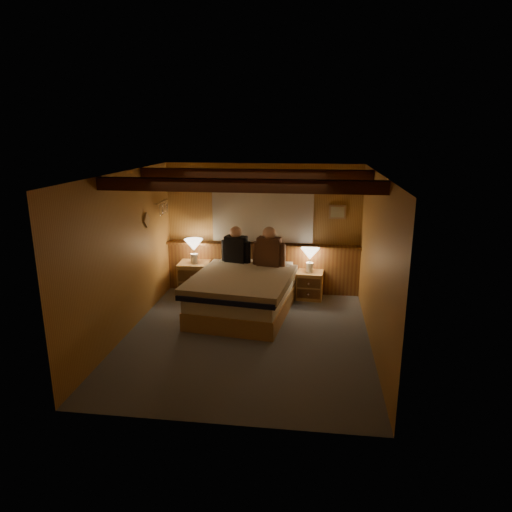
% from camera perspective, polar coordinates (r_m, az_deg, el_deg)
% --- Properties ---
extents(floor, '(4.20, 4.20, 0.00)m').
position_cam_1_polar(floor, '(6.88, -1.19, -10.09)').
color(floor, '#4B4F5A').
rests_on(floor, ground).
extents(ceiling, '(4.20, 4.20, 0.00)m').
position_cam_1_polar(ceiling, '(6.23, -1.31, 10.25)').
color(ceiling, '#B88F45').
rests_on(ceiling, wall_back).
extents(wall_back, '(3.60, 0.00, 3.60)m').
position_cam_1_polar(wall_back, '(8.48, 0.86, 3.41)').
color(wall_back, '#B88942').
rests_on(wall_back, floor).
extents(wall_left, '(0.00, 4.20, 4.20)m').
position_cam_1_polar(wall_left, '(6.95, -16.10, 0.11)').
color(wall_left, '#B88942').
rests_on(wall_left, floor).
extents(wall_right, '(0.00, 4.20, 4.20)m').
position_cam_1_polar(wall_right, '(6.44, 14.79, -0.97)').
color(wall_right, '#B88942').
rests_on(wall_right, floor).
extents(wall_front, '(3.60, 0.00, 3.60)m').
position_cam_1_polar(wall_front, '(4.50, -5.26, -7.65)').
color(wall_front, '#B88942').
rests_on(wall_front, floor).
extents(wainscot, '(3.60, 0.23, 0.94)m').
position_cam_1_polar(wainscot, '(8.59, 0.80, -1.35)').
color(wainscot, brown).
rests_on(wainscot, wall_back).
extents(curtain_window, '(2.18, 0.09, 1.11)m').
position_cam_1_polar(curtain_window, '(8.35, 0.82, 5.47)').
color(curtain_window, '#401F10').
rests_on(curtain_window, wall_back).
extents(ceiling_beams, '(3.60, 1.65, 0.16)m').
position_cam_1_polar(ceiling_beams, '(6.39, -1.11, 9.57)').
color(ceiling_beams, '#401F10').
rests_on(ceiling_beams, ceiling).
extents(coat_rail, '(0.05, 0.55, 0.24)m').
position_cam_1_polar(coat_rail, '(8.26, -11.55, 6.08)').
color(coat_rail, silver).
rests_on(coat_rail, wall_left).
extents(framed_print, '(0.30, 0.04, 0.25)m').
position_cam_1_polar(framed_print, '(8.35, 10.15, 5.43)').
color(framed_print, tan).
rests_on(framed_print, wall_back).
extents(bed, '(1.77, 2.17, 0.68)m').
position_cam_1_polar(bed, '(7.60, -1.61, -4.67)').
color(bed, tan).
rests_on(bed, floor).
extents(nightstand_left, '(0.57, 0.52, 0.61)m').
position_cam_1_polar(nightstand_left, '(8.58, -7.68, -2.78)').
color(nightstand_left, tan).
rests_on(nightstand_left, floor).
extents(nightstand_right, '(0.49, 0.45, 0.50)m').
position_cam_1_polar(nightstand_right, '(8.36, 6.73, -3.63)').
color(nightstand_right, tan).
rests_on(nightstand_right, floor).
extents(lamp_left, '(0.34, 0.34, 0.45)m').
position_cam_1_polar(lamp_left, '(8.40, -7.79, 1.21)').
color(lamp_left, white).
rests_on(lamp_left, nightstand_left).
extents(lamp_right, '(0.34, 0.34, 0.44)m').
position_cam_1_polar(lamp_right, '(8.21, 6.76, 0.10)').
color(lamp_right, white).
rests_on(lamp_right, nightstand_right).
extents(person_left, '(0.54, 0.30, 0.67)m').
position_cam_1_polar(person_left, '(8.17, -2.53, 1.10)').
color(person_left, black).
rests_on(person_left, bed).
extents(person_right, '(0.58, 0.29, 0.71)m').
position_cam_1_polar(person_right, '(7.94, 1.65, 0.82)').
color(person_right, '#4A2C1D').
rests_on(person_right, bed).
extents(duffel_bag, '(0.48, 0.32, 0.32)m').
position_cam_1_polar(duffel_bag, '(7.95, -6.30, -5.47)').
color(duffel_bag, black).
rests_on(duffel_bag, floor).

